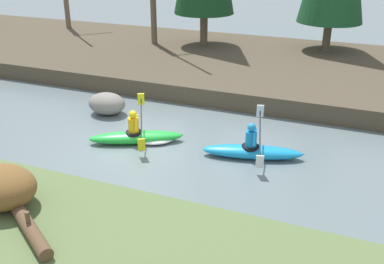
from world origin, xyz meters
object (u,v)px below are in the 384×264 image
at_px(boulder_midstream, 107,104).
at_px(kayaker_lead, 253,150).
at_px(kayaker_middle, 140,136).
at_px(driftwood_log, 26,222).

bearing_deg(boulder_midstream, kayaker_lead, -13.56).
xyz_separation_m(kayaker_middle, boulder_midstream, (-2.10, 1.61, 0.17)).
relative_size(kayaker_middle, boulder_midstream, 2.08).
distance_m(boulder_midstream, driftwood_log, 7.66).
bearing_deg(driftwood_log, boulder_midstream, 144.58).
relative_size(boulder_midstream, driftwood_log, 0.66).
height_order(kayaker_lead, driftwood_log, driftwood_log).
bearing_deg(kayaker_lead, kayaker_middle, 170.28).
xyz_separation_m(kayaker_lead, boulder_midstream, (-5.40, 1.30, 0.14)).
relative_size(kayaker_lead, driftwood_log, 1.42).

